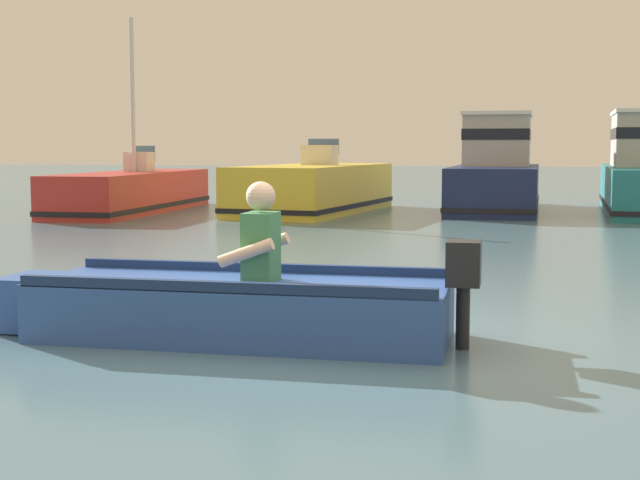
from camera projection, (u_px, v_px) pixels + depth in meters
name	position (u px, v px, depth m)	size (l,w,h in m)	color
ground_plane	(309.00, 338.00, 6.91)	(120.00, 120.00, 0.00)	slate
rowboat_with_person	(234.00, 305.00, 6.88)	(3.72, 1.24, 1.19)	#2D519E
moored_boat_red	(132.00, 192.00, 20.16)	(1.74, 6.09, 4.26)	#B72D28
moored_boat_yellow	(313.00, 190.00, 19.98)	(3.04, 5.65, 1.61)	gold
moored_boat_navy	(496.00, 174.00, 20.54)	(2.24, 5.62, 2.21)	#19234C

